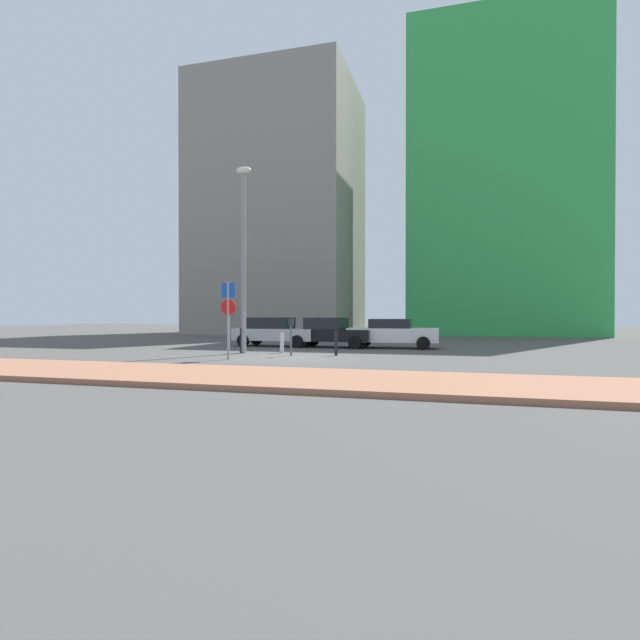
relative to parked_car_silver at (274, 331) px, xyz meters
name	(u,v)px	position (x,y,z in m)	size (l,w,h in m)	color
ground_plane	(292,357)	(3.15, -6.18, -0.79)	(120.00, 120.00, 0.00)	#4C4947
sidewalk_brick	(208,376)	(3.15, -12.89, -0.72)	(40.00, 3.88, 0.14)	#9E664C
parked_car_silver	(274,331)	(0.00, 0.00, 0.00)	(4.48, 1.97, 1.53)	#B7BABF
parked_car_black	(331,332)	(3.11, 0.00, -0.01)	(4.29, 2.19, 1.53)	black
parked_car_white	(392,333)	(6.23, 0.24, -0.02)	(4.55, 2.19, 1.47)	white
parking_sign_post	(228,311)	(1.18, -7.76, 1.03)	(0.60, 0.10, 2.89)	gray
parking_meter	(291,332)	(2.89, -5.58, 0.19)	(0.18, 0.14, 1.52)	#4C4C51
street_lamp	(244,245)	(0.47, -4.85, 3.89)	(0.70, 0.36, 8.08)	gray
traffic_bollard_near	(242,341)	(0.31, -4.73, -0.25)	(0.16, 0.16, 1.09)	black
traffic_bollard_mid	(282,343)	(2.00, -4.24, -0.35)	(0.17, 0.17, 0.88)	#B7B7BC
traffic_bollard_far	(336,343)	(4.64, -5.00, -0.29)	(0.13, 0.13, 1.01)	black
building_colorful_midrise	(499,187)	(12.70, 21.83, 12.15)	(14.99, 12.44, 25.87)	green
building_under_construction	(280,210)	(-6.49, 18.04, 10.45)	(13.64, 11.84, 22.49)	gray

